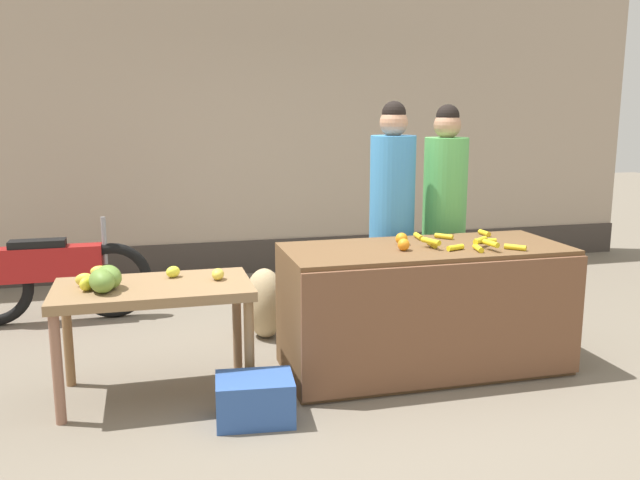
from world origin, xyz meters
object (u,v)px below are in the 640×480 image
object	(u,v)px
vendor_woman_blue_shirt	(392,222)
produce_crate	(255,399)
parked_motorcycle	(53,275)
produce_sack	(265,303)
vendor_woman_green_shirt	(444,219)

from	to	relation	value
vendor_woman_blue_shirt	produce_crate	distance (m)	1.88
parked_motorcycle	produce_sack	xyz separation A→B (m)	(1.64, -0.83, -0.13)
parked_motorcycle	vendor_woman_blue_shirt	bearing A→B (deg)	-22.59
vendor_woman_green_shirt	parked_motorcycle	size ratio (longest dim) A/B	1.12
parked_motorcycle	produce_sack	size ratio (longest dim) A/B	2.91
vendor_woman_green_shirt	produce_crate	world-z (taller)	vendor_woman_green_shirt
produce_crate	produce_sack	size ratio (longest dim) A/B	0.80
produce_crate	produce_sack	distance (m)	1.45
vendor_woman_green_shirt	parked_motorcycle	bearing A→B (deg)	161.87
vendor_woman_green_shirt	produce_sack	bearing A→B (deg)	173.03
parked_motorcycle	produce_sack	distance (m)	1.84
vendor_woman_blue_shirt	vendor_woman_green_shirt	size ratio (longest dim) A/B	1.01
vendor_woman_blue_shirt	produce_crate	bearing A→B (deg)	-137.09
produce_sack	produce_crate	bearing A→B (deg)	-102.37
vendor_woman_green_shirt	parked_motorcycle	distance (m)	3.25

